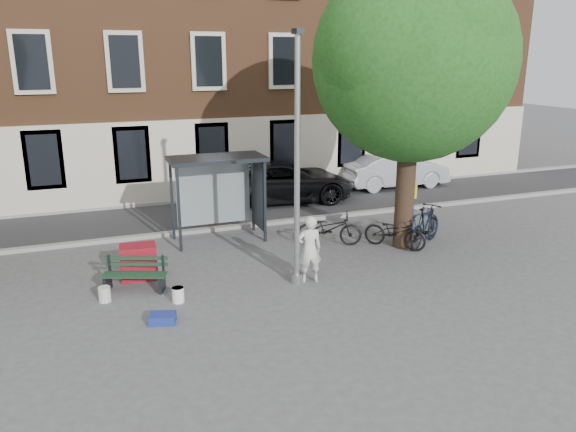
# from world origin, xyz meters

# --- Properties ---
(ground) EXTENTS (90.00, 90.00, 0.00)m
(ground) POSITION_xyz_m (0.00, 0.00, 0.00)
(ground) COLOR #4C4C4F
(ground) RESTS_ON ground
(road) EXTENTS (40.00, 4.00, 0.01)m
(road) POSITION_xyz_m (0.00, 7.00, 0.01)
(road) COLOR #28282B
(road) RESTS_ON ground
(curb_near) EXTENTS (40.00, 0.25, 0.12)m
(curb_near) POSITION_xyz_m (0.00, 5.00, 0.06)
(curb_near) COLOR gray
(curb_near) RESTS_ON ground
(curb_far) EXTENTS (40.00, 0.25, 0.12)m
(curb_far) POSITION_xyz_m (0.00, 9.00, 0.06)
(curb_far) COLOR gray
(curb_far) RESTS_ON ground
(building_row) EXTENTS (30.00, 8.00, 14.00)m
(building_row) POSITION_xyz_m (0.00, 13.00, 7.00)
(building_row) COLOR brown
(building_row) RESTS_ON ground
(lamppost) EXTENTS (0.28, 0.35, 6.11)m
(lamppost) POSITION_xyz_m (0.00, 0.00, 2.78)
(lamppost) COLOR #9EA0A3
(lamppost) RESTS_ON ground
(tree_right) EXTENTS (5.76, 5.60, 8.20)m
(tree_right) POSITION_xyz_m (4.01, 1.38, 5.62)
(tree_right) COLOR black
(tree_right) RESTS_ON ground
(bus_shelter) EXTENTS (2.85, 1.45, 2.62)m
(bus_shelter) POSITION_xyz_m (-0.61, 4.11, 1.92)
(bus_shelter) COLOR #1E2328
(bus_shelter) RESTS_ON ground
(painter) EXTENTS (0.67, 0.48, 1.73)m
(painter) POSITION_xyz_m (0.33, -0.03, 0.87)
(painter) COLOR silver
(painter) RESTS_ON ground
(bench) EXTENTS (1.62, 1.01, 0.80)m
(bench) POSITION_xyz_m (-3.85, 0.98, 0.37)
(bench) COLOR #1E2328
(bench) RESTS_ON ground
(bike_a) EXTENTS (2.06, 1.42, 1.03)m
(bike_a) POSITION_xyz_m (2.00, 2.40, 0.51)
(bike_a) COLOR black
(bike_a) RESTS_ON ground
(bike_b) EXTENTS (1.80, 0.80, 1.05)m
(bike_b) POSITION_xyz_m (4.75, 1.78, 0.52)
(bike_b) COLOR #1C419B
(bike_b) RESTS_ON ground
(bike_c) EXTENTS (1.73, 1.86, 0.99)m
(bike_c) POSITION_xyz_m (3.71, 1.46, 0.50)
(bike_c) COLOR black
(bike_c) RESTS_ON ground
(bike_d) EXTENTS (2.03, 1.64, 1.24)m
(bike_d) POSITION_xyz_m (4.69, 1.34, 0.62)
(bike_d) COLOR black
(bike_d) RESTS_ON ground
(car_dark) EXTENTS (5.88, 3.19, 1.56)m
(car_dark) POSITION_xyz_m (2.50, 7.87, 0.78)
(car_dark) COLOR black
(car_dark) RESTS_ON ground
(car_silver) EXTENTS (4.67, 1.71, 1.53)m
(car_silver) POSITION_xyz_m (7.89, 8.40, 0.76)
(car_silver) COLOR #B5B7BD
(car_silver) RESTS_ON ground
(red_stand) EXTENTS (0.94, 0.67, 0.90)m
(red_stand) POSITION_xyz_m (-3.68, 1.70, 0.45)
(red_stand) COLOR maroon
(red_stand) RESTS_ON ground
(blue_crate) EXTENTS (0.64, 0.54, 0.20)m
(blue_crate) POSITION_xyz_m (-3.50, -1.03, 0.10)
(blue_crate) COLOR navy
(blue_crate) RESTS_ON ground
(bucket_a) EXTENTS (0.30, 0.30, 0.36)m
(bucket_a) POSITION_xyz_m (-4.60, 0.54, 0.18)
(bucket_a) COLOR silver
(bucket_a) RESTS_ON ground
(bucket_b) EXTENTS (0.34, 0.34, 0.36)m
(bucket_b) POSITION_xyz_m (-3.00, -0.09, 0.18)
(bucket_b) COLOR silver
(bucket_b) RESTS_ON ground
(bucket_c) EXTENTS (0.28, 0.28, 0.36)m
(bucket_c) POSITION_xyz_m (-3.00, -0.09, 0.18)
(bucket_c) COLOR white
(bucket_c) RESTS_ON ground
(notice_sign) EXTENTS (0.33, 0.04, 1.89)m
(notice_sign) POSITION_xyz_m (4.19, 1.42, 1.36)
(notice_sign) COLOR #9EA0A3
(notice_sign) RESTS_ON ground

